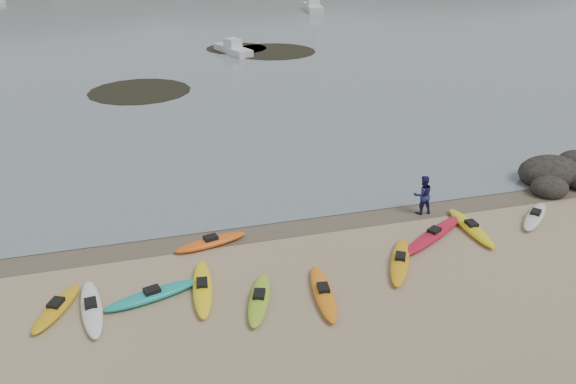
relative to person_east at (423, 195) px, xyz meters
name	(u,v)px	position (x,y,z in m)	size (l,w,h in m)	color
ground	(288,222)	(-6.20, 0.82, -0.94)	(600.00, 600.00, 0.00)	tan
wet_sand	(290,225)	(-6.20, 0.52, -0.94)	(60.00, 60.00, 0.00)	brown
kayaks	(306,265)	(-6.55, -3.11, -0.77)	(22.75, 7.20, 0.34)	white
person_east	(423,195)	(0.00, 0.00, 0.00)	(0.92, 0.71, 1.88)	navy
rock_cluster	(562,178)	(8.74, 1.23, -0.72)	(5.15, 3.77, 1.67)	black
kelp_mats	(226,62)	(-3.14, 34.66, -0.91)	(23.14, 23.00, 0.04)	black
moored_boats	(203,0)	(1.18, 83.02, -0.38)	(90.75, 83.53, 1.22)	silver
far_hills	(250,11)	(33.18, 194.78, -16.87)	(550.00, 135.00, 80.00)	#384235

